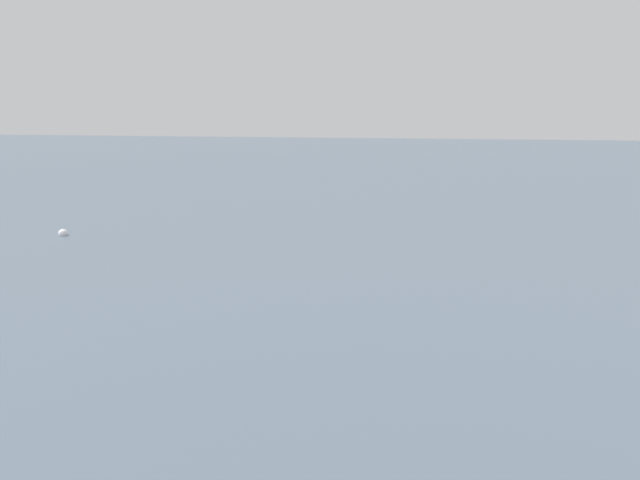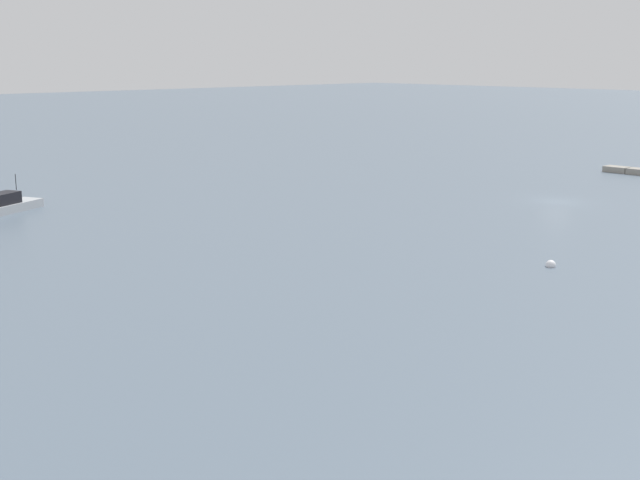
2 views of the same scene
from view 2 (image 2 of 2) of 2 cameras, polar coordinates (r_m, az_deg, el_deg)
ground_plane at (r=75.82m, az=16.05°, el=2.58°), size 500.00×500.00×0.00m
motorboat_grey_mid at (r=72.09m, az=-21.21°, el=2.04°), size 4.58×6.92×3.74m
mooring_buoy_near at (r=52.00m, az=15.67°, el=-1.68°), size 0.61×0.61×0.61m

